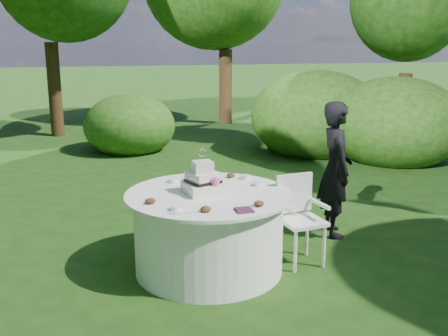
{
  "coord_description": "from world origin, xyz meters",
  "views": [
    {
      "loc": [
        -1.04,
        -4.56,
        2.16
      ],
      "look_at": [
        0.15,
        0.0,
        1.0
      ],
      "focal_mm": 42.0,
      "sensor_mm": 36.0,
      "label": 1
    }
  ],
  "objects_px": {
    "guest": "(336,169)",
    "table": "(209,231)",
    "napkins": "(244,210)",
    "cake": "(203,181)",
    "chair": "(299,212)"
  },
  "relations": [
    {
      "from": "guest",
      "to": "table",
      "type": "xyz_separation_m",
      "value": [
        -1.58,
        -0.58,
        -0.37
      ]
    },
    {
      "from": "napkins",
      "to": "guest",
      "type": "xyz_separation_m",
      "value": [
        1.41,
        1.17,
        -0.02
      ]
    },
    {
      "from": "table",
      "to": "cake",
      "type": "height_order",
      "value": "cake"
    },
    {
      "from": "napkins",
      "to": "cake",
      "type": "relative_size",
      "value": 0.33
    },
    {
      "from": "guest",
      "to": "cake",
      "type": "distance_m",
      "value": 1.73
    },
    {
      "from": "guest",
      "to": "cake",
      "type": "bearing_deg",
      "value": 119.55
    },
    {
      "from": "table",
      "to": "cake",
      "type": "distance_m",
      "value": 0.5
    },
    {
      "from": "chair",
      "to": "table",
      "type": "bearing_deg",
      "value": 178.57
    },
    {
      "from": "napkins",
      "to": "chair",
      "type": "xyz_separation_m",
      "value": [
        0.73,
        0.57,
        -0.26
      ]
    },
    {
      "from": "napkins",
      "to": "guest",
      "type": "relative_size",
      "value": 0.09
    },
    {
      "from": "napkins",
      "to": "guest",
      "type": "distance_m",
      "value": 1.83
    },
    {
      "from": "guest",
      "to": "table",
      "type": "relative_size",
      "value": 0.97
    },
    {
      "from": "napkins",
      "to": "table",
      "type": "relative_size",
      "value": 0.09
    },
    {
      "from": "napkins",
      "to": "table",
      "type": "xyz_separation_m",
      "value": [
        -0.17,
        0.59,
        -0.39
      ]
    },
    {
      "from": "cake",
      "to": "chair",
      "type": "distance_m",
      "value": 1.02
    }
  ]
}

